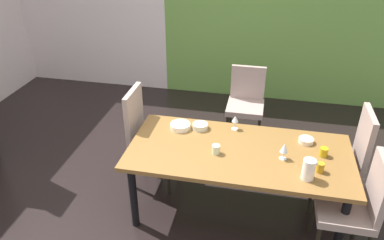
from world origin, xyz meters
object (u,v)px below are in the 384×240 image
at_px(chair_head_far, 246,100).
at_px(wine_glass_rear, 284,148).
at_px(chair_right_far, 347,157).
at_px(chair_right_near, 356,204).
at_px(wine_glass_front, 235,120).
at_px(serving_bowl_left, 306,140).
at_px(cup_north, 324,152).
at_px(pitcher_east, 309,169).
at_px(cup_center, 320,167).
at_px(serving_bowl_right, 180,126).
at_px(serving_bowl_near_window, 200,126).
at_px(chair_left_far, 146,134).
at_px(cup_near_shelf, 216,149).
at_px(dining_table, 239,157).

distance_m(chair_head_far, wine_glass_rear, 1.52).
bearing_deg(chair_right_far, chair_right_near, 179.39).
xyz_separation_m(wine_glass_front, serving_bowl_left, (0.67, -0.10, -0.08)).
xyz_separation_m(chair_right_near, serving_bowl_left, (-0.39, 0.57, 0.19)).
xyz_separation_m(serving_bowl_left, cup_north, (0.14, -0.19, 0.02)).
bearing_deg(pitcher_east, chair_right_far, 55.41).
xyz_separation_m(cup_center, pitcher_east, (-0.10, -0.11, 0.05)).
bearing_deg(serving_bowl_right, chair_head_far, 63.43).
xyz_separation_m(chair_right_far, serving_bowl_right, (-1.58, -0.05, 0.17)).
bearing_deg(serving_bowl_near_window, pitcher_east, -30.75).
bearing_deg(wine_glass_rear, chair_right_far, 30.97).
xyz_separation_m(chair_left_far, wine_glass_front, (0.90, 0.05, 0.25)).
bearing_deg(cup_center, cup_near_shelf, 174.45).
bearing_deg(dining_table, chair_left_far, 162.35).
relative_size(chair_head_far, chair_right_far, 0.88).
bearing_deg(wine_glass_rear, cup_center, -22.54).
xyz_separation_m(serving_bowl_near_window, cup_center, (1.08, -0.47, 0.01)).
bearing_deg(serving_bowl_right, wine_glass_front, 10.49).
bearing_deg(serving_bowl_left, dining_table, -156.40).
distance_m(chair_head_far, cup_near_shelf, 1.50).
xyz_separation_m(cup_north, cup_center, (-0.05, -0.24, 0.00)).
bearing_deg(cup_center, serving_bowl_right, 161.22).
height_order(chair_head_far, cup_near_shelf, chair_head_far).
bearing_deg(cup_north, wine_glass_rear, -161.19).
xyz_separation_m(chair_head_far, wine_glass_rear, (0.42, -1.43, 0.29)).
bearing_deg(cup_center, chair_head_far, 114.66).
bearing_deg(serving_bowl_left, chair_head_far, 119.06).
relative_size(dining_table, serving_bowl_left, 14.56).
distance_m(chair_right_far, cup_north, 0.40).
distance_m(chair_right_near, chair_left_far, 2.05).
bearing_deg(serving_bowl_right, chair_left_far, 172.69).
distance_m(serving_bowl_near_window, cup_near_shelf, 0.44).
bearing_deg(serving_bowl_left, serving_bowl_near_window, 177.55).
bearing_deg(dining_table, cup_center, -14.20).
bearing_deg(serving_bowl_left, pitcher_east, -91.87).
bearing_deg(serving_bowl_left, wine_glass_front, 171.16).
bearing_deg(wine_glass_rear, chair_left_far, 165.16).
relative_size(chair_right_near, serving_bowl_near_window, 6.48).
distance_m(wine_glass_rear, serving_bowl_right, 1.03).
relative_size(wine_glass_rear, serving_bowl_right, 0.79).
bearing_deg(cup_center, chair_left_far, 163.74).
height_order(serving_bowl_near_window, cup_near_shelf, cup_near_shelf).
bearing_deg(wine_glass_rear, chair_head_far, 106.35).
relative_size(chair_right_far, chair_right_near, 1.08).
bearing_deg(chair_left_far, serving_bowl_near_window, 88.70).
relative_size(chair_left_far, wine_glass_rear, 6.80).
bearing_deg(wine_glass_front, pitcher_east, -44.75).
distance_m(cup_near_shelf, pitcher_east, 0.79).
relative_size(chair_right_near, serving_bowl_right, 4.98).
distance_m(chair_right_far, pitcher_east, 0.76).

